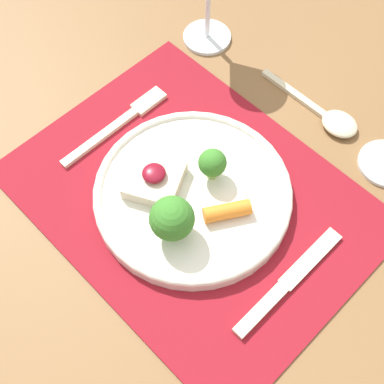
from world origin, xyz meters
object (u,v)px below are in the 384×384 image
at_px(fork, 122,121).
at_px(knife, 282,288).
at_px(spoon, 331,118).
at_px(dinner_plate, 190,196).

relative_size(fork, knife, 1.00).
bearing_deg(fork, knife, -6.32).
distance_m(knife, spoon, 0.27).
distance_m(dinner_plate, spoon, 0.25).
bearing_deg(spoon, dinner_plate, -99.09).
bearing_deg(dinner_plate, knife, -1.92).
distance_m(fork, knife, 0.33).
bearing_deg(knife, fork, 174.76).
height_order(fork, knife, knife).
bearing_deg(knife, dinner_plate, 177.62).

